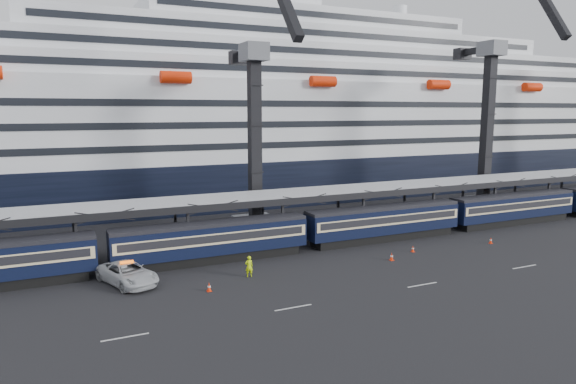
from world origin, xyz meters
name	(u,v)px	position (x,y,z in m)	size (l,w,h in m)	color
ground	(506,254)	(0.00, 0.00, 0.00)	(260.00, 260.00, 0.00)	black
train	(408,218)	(-4.65, 10.00, 2.20)	(133.05, 3.00, 4.05)	black
canopy	(419,185)	(0.00, 14.00, 5.25)	(130.00, 6.25, 5.53)	#9C9FA5
cruise_ship	(299,123)	(-1.08, 45.99, 12.34)	(214.09, 28.84, 34.00)	black
crane_dark_near	(256,133)	(-20.00, 18.59, 11.93)	(4.50, 17.75, 35.08)	#515359
crane_dark_mid	(490,119)	(15.00, 17.59, 13.36)	(4.50, 18.24, 39.64)	#515359
pickup_truck	(127,273)	(-36.38, 6.67, 0.91)	(3.03, 6.56, 1.82)	#B2B6BA
worker	(249,266)	(-26.44, 4.10, 0.95)	(0.69, 0.45, 1.89)	#CEF60C
traffic_cone_a	(130,288)	(-36.47, 4.57, 0.34)	(0.35, 0.35, 0.70)	#F62B07
traffic_cone_b	(209,287)	(-30.66, 2.03, 0.37)	(0.37, 0.37, 0.75)	#F62B07
traffic_cone_c	(392,256)	(-12.03, 2.99, 0.39)	(0.39, 0.39, 0.79)	#F62B07
traffic_cone_d	(413,249)	(-8.18, 4.59, 0.33)	(0.34, 0.34, 0.68)	#F62B07
traffic_cone_e	(491,240)	(1.78, 3.72, 0.35)	(0.35, 0.35, 0.70)	#F62B07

